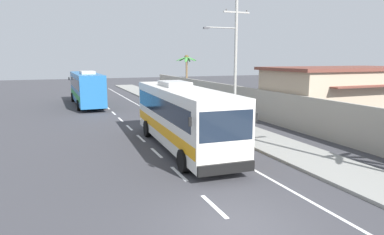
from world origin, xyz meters
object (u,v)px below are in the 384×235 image
at_px(pedestrian_near_kerb, 223,110).
at_px(utility_pole_mid, 234,56).
at_px(coach_bus_foreground, 182,114).
at_px(palm_nearest, 187,65).
at_px(motorcycle_beside_bus, 177,113).
at_px(roadside_building, 340,94).
at_px(coach_bus_far_lane, 87,87).

height_order(pedestrian_near_kerb, utility_pole_mid, utility_pole_mid).
relative_size(coach_bus_foreground, palm_nearest, 2.17).
xyz_separation_m(coach_bus_foreground, pedestrian_near_kerb, (5.56, 5.90, -0.88)).
xyz_separation_m(motorcycle_beside_bus, roadside_building, (12.34, -4.54, 1.52)).
bearing_deg(motorcycle_beside_bus, roadside_building, -20.18).
distance_m(motorcycle_beside_bus, utility_pole_mid, 6.46).
xyz_separation_m(coach_bus_foreground, motorcycle_beside_bus, (2.48, 8.02, -1.25)).
relative_size(pedestrian_near_kerb, utility_pole_mid, 0.18).
height_order(motorcycle_beside_bus, pedestrian_near_kerb, pedestrian_near_kerb).
xyz_separation_m(pedestrian_near_kerb, utility_pole_mid, (1.44, 1.03, 4.11)).
relative_size(coach_bus_foreground, pedestrian_near_kerb, 6.89).
distance_m(palm_nearest, roadside_building, 20.68).
height_order(pedestrian_near_kerb, roadside_building, roadside_building).
height_order(utility_pole_mid, palm_nearest, utility_pole_mid).
relative_size(pedestrian_near_kerb, palm_nearest, 0.32).
bearing_deg(pedestrian_near_kerb, utility_pole_mid, -71.53).
bearing_deg(motorcycle_beside_bus, coach_bus_far_lane, 115.81).
distance_m(utility_pole_mid, roadside_building, 9.05).
height_order(pedestrian_near_kerb, palm_nearest, palm_nearest).
bearing_deg(utility_pole_mid, coach_bus_far_lane, 128.08).
bearing_deg(roadside_building, motorcycle_beside_bus, 159.82).
distance_m(coach_bus_foreground, palm_nearest, 25.08).
bearing_deg(roadside_building, palm_nearest, 106.13).
bearing_deg(utility_pole_mid, palm_nearest, 82.68).
xyz_separation_m(coach_bus_far_lane, motorcycle_beside_bus, (5.91, -12.22, -1.28)).
bearing_deg(utility_pole_mid, pedestrian_near_kerb, -144.40).
distance_m(coach_bus_foreground, roadside_building, 15.23).
bearing_deg(roadside_building, utility_pole_mid, 156.22).
bearing_deg(coach_bus_far_lane, coach_bus_foreground, -80.38).
height_order(motorcycle_beside_bus, utility_pole_mid, utility_pole_mid).
bearing_deg(palm_nearest, utility_pole_mid, -97.32).
relative_size(coach_bus_far_lane, roadside_building, 0.98).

